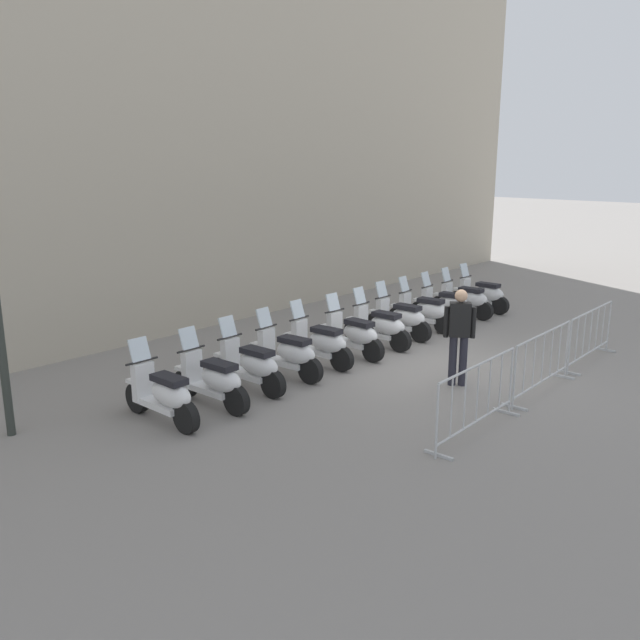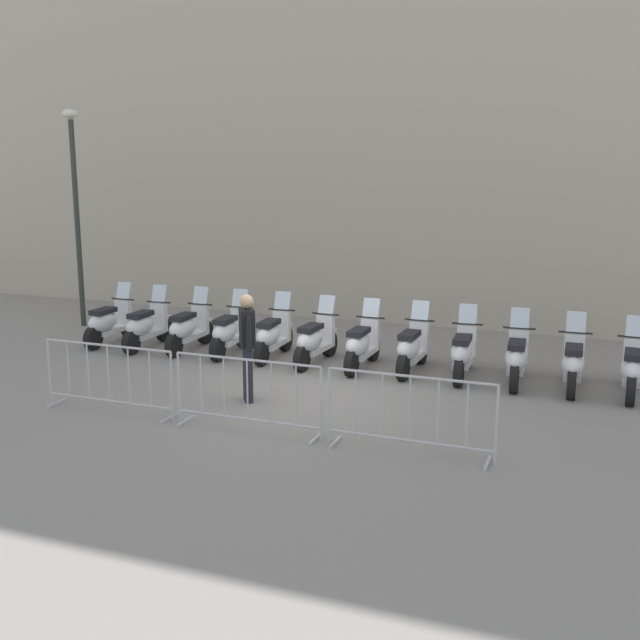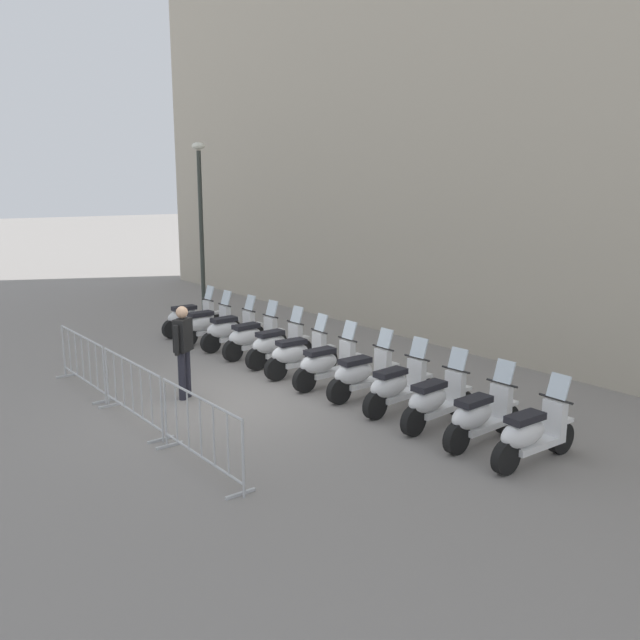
% 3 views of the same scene
% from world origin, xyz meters
% --- Properties ---
extents(ground_plane, '(120.00, 120.00, 0.00)m').
position_xyz_m(ground_plane, '(0.00, 0.00, 0.00)').
color(ground_plane, gray).
extents(motorcycle_0, '(0.63, 1.72, 1.24)m').
position_xyz_m(motorcycle_0, '(-5.31, 0.92, 0.45)').
color(motorcycle_0, black).
rests_on(motorcycle_0, ground).
extents(motorcycle_1, '(0.66, 1.72, 1.24)m').
position_xyz_m(motorcycle_1, '(-4.39, 1.04, 0.45)').
color(motorcycle_1, black).
rests_on(motorcycle_1, ground).
extents(motorcycle_2, '(0.65, 1.72, 1.24)m').
position_xyz_m(motorcycle_2, '(-3.49, 1.29, 0.45)').
color(motorcycle_2, black).
rests_on(motorcycle_2, ground).
extents(motorcycle_3, '(0.70, 1.71, 1.24)m').
position_xyz_m(motorcycle_3, '(-2.58, 1.46, 0.45)').
color(motorcycle_3, black).
rests_on(motorcycle_3, ground).
extents(motorcycle_4, '(0.68, 1.71, 1.24)m').
position_xyz_m(motorcycle_4, '(-1.67, 1.63, 0.45)').
color(motorcycle_4, black).
rests_on(motorcycle_4, ground).
extents(motorcycle_5, '(0.57, 1.73, 1.24)m').
position_xyz_m(motorcycle_5, '(-0.75, 1.69, 0.45)').
color(motorcycle_5, black).
rests_on(motorcycle_5, ground).
extents(motorcycle_6, '(0.63, 1.72, 1.24)m').
position_xyz_m(motorcycle_6, '(0.17, 1.84, 0.45)').
color(motorcycle_6, black).
rests_on(motorcycle_6, ground).
extents(motorcycle_7, '(0.62, 1.72, 1.24)m').
position_xyz_m(motorcycle_7, '(1.07, 2.07, 0.45)').
color(motorcycle_7, black).
rests_on(motorcycle_7, ground).
extents(motorcycle_8, '(0.71, 1.71, 1.24)m').
position_xyz_m(motorcycle_8, '(1.99, 2.20, 0.45)').
color(motorcycle_8, black).
rests_on(motorcycle_8, ground).
extents(motorcycle_9, '(0.71, 1.71, 1.24)m').
position_xyz_m(motorcycle_9, '(2.91, 2.31, 0.45)').
color(motorcycle_9, black).
rests_on(motorcycle_9, ground).
extents(motorcycle_10, '(0.67, 1.72, 1.24)m').
position_xyz_m(motorcycle_10, '(3.83, 2.45, 0.45)').
color(motorcycle_10, black).
rests_on(motorcycle_10, ground).
extents(motorcycle_11, '(0.60, 1.72, 1.24)m').
position_xyz_m(motorcycle_11, '(4.74, 2.59, 0.45)').
color(motorcycle_11, black).
rests_on(motorcycle_11, ground).
extents(barrier_segment_0, '(2.23, 0.77, 1.07)m').
position_xyz_m(barrier_segment_0, '(-1.99, -2.31, 0.53)').
color(barrier_segment_0, '#B2B5B7').
rests_on(barrier_segment_0, ground).
extents(barrier_segment_1, '(2.23, 0.77, 1.07)m').
position_xyz_m(barrier_segment_1, '(0.32, -1.94, 0.53)').
color(barrier_segment_1, '#B2B5B7').
rests_on(barrier_segment_1, ground).
extents(barrier_segment_2, '(2.23, 0.77, 1.07)m').
position_xyz_m(barrier_segment_2, '(2.63, -1.56, 0.53)').
color(barrier_segment_2, '#B2B5B7').
rests_on(barrier_segment_2, ground).
extents(street_lamp, '(0.36, 0.36, 4.92)m').
position_xyz_m(street_lamp, '(-7.22, 1.95, 3.03)').
color(street_lamp, '#2D332D').
rests_on(street_lamp, ground).
extents(officer_near_row_end, '(0.41, 0.43, 1.73)m').
position_xyz_m(officer_near_row_end, '(-0.51, -0.79, 0.98)').
color(officer_near_row_end, '#23232D').
rests_on(officer_near_row_end, ground).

